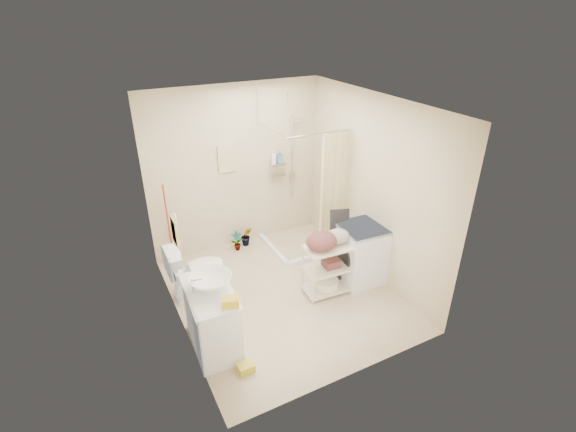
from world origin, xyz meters
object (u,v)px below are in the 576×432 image
Objects in this scene: washing_machine at (360,253)px; laundry_rack at (328,265)px; toilet at (196,270)px; vanity at (212,319)px.

washing_machine is 0.98× the size of laundry_rack.
toilet is 0.89× the size of laundry_rack.
laundry_rack reaches higher than toilet.
vanity is 1.05m from toilet.
laundry_rack is at bearing -172.11° from washing_machine.
washing_machine is (2.18, -0.72, 0.04)m from toilet.
vanity is 1.15× the size of toilet.
vanity is at bearing -167.45° from laundry_rack.
toilet is 2.30m from washing_machine.
laundry_rack is (1.72, 0.27, 0.04)m from vanity.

